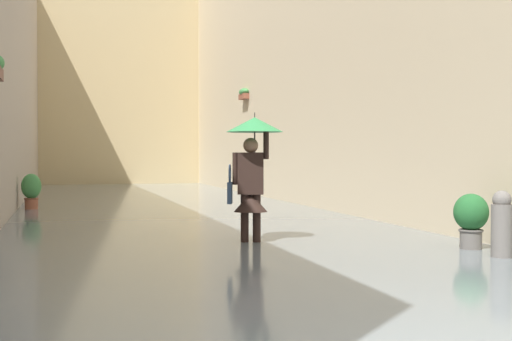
% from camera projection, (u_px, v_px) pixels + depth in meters
% --- Properties ---
extents(ground_plane, '(68.79, 68.79, 0.00)m').
position_uv_depth(ground_plane, '(165.00, 211.00, 17.20)').
color(ground_plane, slate).
extents(flood_water, '(7.82, 33.51, 0.12)m').
position_uv_depth(flood_water, '(165.00, 209.00, 17.20)').
color(flood_water, slate).
rests_on(flood_water, ground_plane).
extents(building_facade_left, '(2.04, 31.51, 9.17)m').
position_uv_depth(building_facade_left, '(329.00, 36.00, 18.28)').
color(building_facade_left, beige).
rests_on(building_facade_left, ground_plane).
extents(building_facade_far, '(10.62, 1.80, 12.40)m').
position_uv_depth(building_facade_far, '(119.00, 50.00, 31.16)').
color(building_facade_far, tan).
rests_on(building_facade_far, ground_plane).
extents(person_wading, '(0.85, 0.85, 2.05)m').
position_uv_depth(person_wading, '(252.00, 159.00, 10.19)').
color(person_wading, '#2D2319').
rests_on(person_wading, ground_plane).
extents(potted_plant_mid_right, '(0.47, 0.47, 0.96)m').
position_uv_depth(potted_plant_mid_right, '(31.00, 191.00, 16.42)').
color(potted_plant_mid_right, '#9E563D').
rests_on(potted_plant_mid_right, ground_plane).
extents(potted_plant_far_left, '(0.48, 0.48, 0.88)m').
position_uv_depth(potted_plant_far_left, '(471.00, 219.00, 9.46)').
color(potted_plant_far_left, '#66605B').
rests_on(potted_plant_far_left, ground_plane).
extents(mooring_bollard, '(0.26, 0.26, 0.97)m').
position_uv_depth(mooring_bollard, '(502.00, 228.00, 8.69)').
color(mooring_bollard, slate).
rests_on(mooring_bollard, ground_plane).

